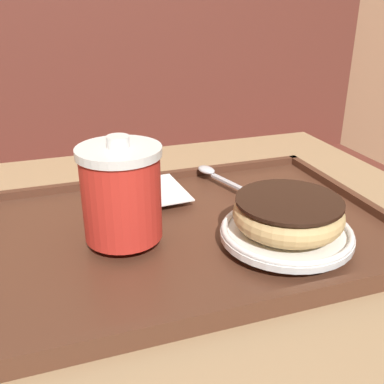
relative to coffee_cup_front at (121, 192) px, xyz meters
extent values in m
cube|color=brown|center=(0.32, 0.82, -0.56)|extent=(1.46, 0.44, 0.45)
cube|color=brown|center=(0.32, 1.00, -0.06)|extent=(1.46, 0.08, 0.55)
cube|color=tan|center=(0.10, -0.01, -0.10)|extent=(0.80, 0.82, 0.03)
cube|color=#512D1E|center=(0.09, 0.01, -0.08)|extent=(0.52, 0.37, 0.01)
cube|color=#512D1E|center=(0.09, -0.17, -0.06)|extent=(0.52, 0.01, 0.01)
cube|color=#512D1E|center=(0.09, 0.19, -0.06)|extent=(0.52, 0.01, 0.01)
cube|color=#512D1E|center=(0.35, 0.01, -0.06)|extent=(0.01, 0.37, 0.01)
cube|color=white|center=(0.05, 0.12, -0.06)|extent=(0.14, 0.12, 0.00)
cylinder|color=red|center=(0.00, 0.00, -0.01)|extent=(0.09, 0.09, 0.10)
cylinder|color=white|center=(0.00, 0.00, 0.05)|extent=(0.10, 0.10, 0.01)
cylinder|color=white|center=(0.00, 0.00, 0.06)|extent=(0.03, 0.03, 0.01)
cylinder|color=white|center=(0.19, -0.07, -0.05)|extent=(0.16, 0.16, 0.01)
torus|color=white|center=(0.19, -0.07, -0.05)|extent=(0.16, 0.16, 0.01)
torus|color=#DBB270|center=(0.19, -0.07, -0.03)|extent=(0.13, 0.13, 0.03)
cylinder|color=black|center=(0.19, -0.07, -0.01)|extent=(0.13, 0.13, 0.00)
ellipsoid|color=silver|center=(0.17, 0.16, -0.05)|extent=(0.03, 0.04, 0.01)
cube|color=silver|center=(0.19, 0.09, -0.06)|extent=(0.04, 0.12, 0.00)
camera|label=1|loc=(-0.08, -0.48, 0.21)|focal=42.00mm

